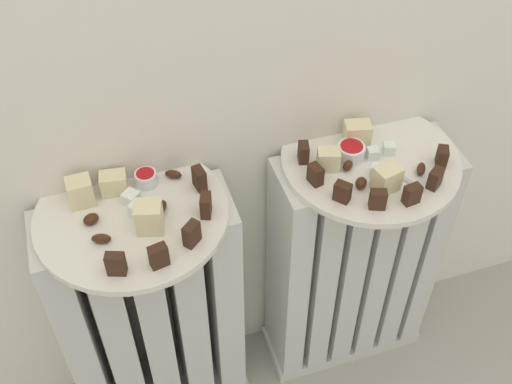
% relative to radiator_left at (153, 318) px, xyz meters
% --- Properties ---
extents(radiator_left, '(0.34, 0.13, 0.57)m').
position_rel_radiator_left_xyz_m(radiator_left, '(0.00, 0.00, 0.00)').
color(radiator_left, silver).
rests_on(radiator_left, ground_plane).
extents(radiator_right, '(0.34, 0.13, 0.57)m').
position_rel_radiator_left_xyz_m(radiator_right, '(0.42, 0.00, 0.00)').
color(radiator_right, silver).
rests_on(radiator_right, ground_plane).
extents(plate_left, '(0.31, 0.31, 0.01)m').
position_rel_radiator_left_xyz_m(plate_left, '(0.00, 0.00, 0.29)').
color(plate_left, silver).
rests_on(plate_left, radiator_left).
extents(plate_right, '(0.31, 0.31, 0.01)m').
position_rel_radiator_left_xyz_m(plate_right, '(0.42, 0.00, 0.29)').
color(plate_right, silver).
rests_on(plate_right, radiator_right).
extents(dark_cake_slice_left_0, '(0.03, 0.02, 0.04)m').
position_rel_radiator_left_xyz_m(dark_cake_slice_left_0, '(-0.04, -0.11, 0.32)').
color(dark_cake_slice_left_0, '#382114').
rests_on(dark_cake_slice_left_0, plate_left).
extents(dark_cake_slice_left_1, '(0.03, 0.02, 0.04)m').
position_rel_radiator_left_xyz_m(dark_cake_slice_left_1, '(0.02, -0.12, 0.32)').
color(dark_cake_slice_left_1, '#382114').
rests_on(dark_cake_slice_left_1, plate_left).
extents(dark_cake_slice_left_2, '(0.03, 0.03, 0.04)m').
position_rel_radiator_left_xyz_m(dark_cake_slice_left_2, '(0.08, -0.09, 0.32)').
color(dark_cake_slice_left_2, '#382114').
rests_on(dark_cake_slice_left_2, plate_left).
extents(dark_cake_slice_left_3, '(0.02, 0.03, 0.04)m').
position_rel_radiator_left_xyz_m(dark_cake_slice_left_3, '(0.11, -0.04, 0.32)').
color(dark_cake_slice_left_3, '#382114').
rests_on(dark_cake_slice_left_3, plate_left).
extents(dark_cake_slice_left_4, '(0.02, 0.03, 0.04)m').
position_rel_radiator_left_xyz_m(dark_cake_slice_left_4, '(0.12, 0.02, 0.32)').
color(dark_cake_slice_left_4, '#382114').
rests_on(dark_cake_slice_left_4, plate_left).
extents(marble_cake_slice_left_0, '(0.05, 0.04, 0.04)m').
position_rel_radiator_left_xyz_m(marble_cake_slice_left_0, '(-0.02, 0.05, 0.32)').
color(marble_cake_slice_left_0, beige).
rests_on(marble_cake_slice_left_0, plate_left).
extents(marble_cake_slice_left_1, '(0.05, 0.05, 0.05)m').
position_rel_radiator_left_xyz_m(marble_cake_slice_left_1, '(0.02, -0.04, 0.32)').
color(marble_cake_slice_left_1, beige).
rests_on(marble_cake_slice_left_1, plate_left).
extents(marble_cake_slice_left_2, '(0.04, 0.04, 0.05)m').
position_rel_radiator_left_xyz_m(marble_cake_slice_left_2, '(-0.07, 0.04, 0.32)').
color(marble_cake_slice_left_2, beige).
rests_on(marble_cake_slice_left_2, plate_left).
extents(turkish_delight_left_0, '(0.03, 0.03, 0.02)m').
position_rel_radiator_left_xyz_m(turkish_delight_left_0, '(0.01, -0.01, 0.31)').
color(turkish_delight_left_0, white).
rests_on(turkish_delight_left_0, plate_left).
extents(turkish_delight_left_1, '(0.03, 0.03, 0.02)m').
position_rel_radiator_left_xyz_m(turkish_delight_left_1, '(0.01, 0.02, 0.31)').
color(turkish_delight_left_1, white).
rests_on(turkish_delight_left_1, plate_left).
extents(medjool_date_left_0, '(0.03, 0.02, 0.02)m').
position_rel_radiator_left_xyz_m(medjool_date_left_0, '(-0.05, -0.05, 0.31)').
color(medjool_date_left_0, '#3D1E0F').
rests_on(medjool_date_left_0, plate_left).
extents(medjool_date_left_1, '(0.03, 0.03, 0.02)m').
position_rel_radiator_left_xyz_m(medjool_date_left_1, '(0.05, -0.01, 0.31)').
color(medjool_date_left_1, '#3D1E0F').
rests_on(medjool_date_left_1, plate_left).
extents(medjool_date_left_2, '(0.03, 0.03, 0.01)m').
position_rel_radiator_left_xyz_m(medjool_date_left_2, '(0.08, 0.06, 0.31)').
color(medjool_date_left_2, '#3D1E0F').
rests_on(medjool_date_left_2, plate_left).
extents(medjool_date_left_3, '(0.03, 0.03, 0.02)m').
position_rel_radiator_left_xyz_m(medjool_date_left_3, '(-0.06, -0.00, 0.31)').
color(medjool_date_left_3, '#3D1E0F').
rests_on(medjool_date_left_3, plate_left).
extents(jam_bowl_left, '(0.04, 0.04, 0.03)m').
position_rel_radiator_left_xyz_m(jam_bowl_left, '(0.04, 0.05, 0.31)').
color(jam_bowl_left, white).
rests_on(jam_bowl_left, plate_left).
extents(dark_cake_slice_right_0, '(0.02, 0.03, 0.03)m').
position_rel_radiator_left_xyz_m(dark_cake_slice_right_0, '(0.30, 0.03, 0.32)').
color(dark_cake_slice_right_0, '#382114').
rests_on(dark_cake_slice_right_0, plate_right).
extents(dark_cake_slice_right_1, '(0.02, 0.03, 0.03)m').
position_rel_radiator_left_xyz_m(dark_cake_slice_right_1, '(0.30, -0.03, 0.32)').
color(dark_cake_slice_right_1, '#382114').
rests_on(dark_cake_slice_right_1, plate_right).
extents(dark_cake_slice_right_2, '(0.03, 0.03, 0.03)m').
position_rel_radiator_left_xyz_m(dark_cake_slice_right_2, '(0.33, -0.08, 0.32)').
color(dark_cake_slice_right_2, '#382114').
rests_on(dark_cake_slice_right_2, plate_right).
extents(dark_cake_slice_right_3, '(0.03, 0.03, 0.03)m').
position_rel_radiator_left_xyz_m(dark_cake_slice_right_3, '(0.37, -0.11, 0.32)').
color(dark_cake_slice_right_3, '#382114').
rests_on(dark_cake_slice_right_3, plate_right).
extents(dark_cake_slice_right_4, '(0.03, 0.02, 0.03)m').
position_rel_radiator_left_xyz_m(dark_cake_slice_right_4, '(0.43, -0.12, 0.32)').
color(dark_cake_slice_right_4, '#382114').
rests_on(dark_cake_slice_right_4, plate_right).
extents(dark_cake_slice_right_5, '(0.03, 0.03, 0.03)m').
position_rel_radiator_left_xyz_m(dark_cake_slice_right_5, '(0.48, -0.10, 0.32)').
color(dark_cake_slice_right_5, '#382114').
rests_on(dark_cake_slice_right_5, plate_right).
extents(dark_cake_slice_right_6, '(0.03, 0.03, 0.03)m').
position_rel_radiator_left_xyz_m(dark_cake_slice_right_6, '(0.52, -0.05, 0.32)').
color(dark_cake_slice_right_6, '#382114').
rests_on(dark_cake_slice_right_6, plate_right).
extents(marble_cake_slice_right_0, '(0.05, 0.04, 0.04)m').
position_rel_radiator_left_xyz_m(marble_cake_slice_right_0, '(0.41, 0.04, 0.32)').
color(marble_cake_slice_right_0, beige).
rests_on(marble_cake_slice_right_0, plate_right).
extents(marble_cake_slice_right_1, '(0.04, 0.04, 0.04)m').
position_rel_radiator_left_xyz_m(marble_cake_slice_right_1, '(0.33, -0.00, 0.32)').
color(marble_cake_slice_right_1, beige).
rests_on(marble_cake_slice_right_1, plate_right).
extents(marble_cake_slice_right_2, '(0.05, 0.04, 0.04)m').
position_rel_radiator_left_xyz_m(marble_cake_slice_right_2, '(0.41, -0.08, 0.32)').
color(marble_cake_slice_right_2, beige).
rests_on(marble_cake_slice_right_2, plate_right).
extents(turkish_delight_right_0, '(0.03, 0.03, 0.02)m').
position_rel_radiator_left_xyz_m(turkish_delight_right_0, '(0.41, -0.04, 0.31)').
color(turkish_delight_right_0, white).
rests_on(turkish_delight_right_0, plate_right).
extents(turkish_delight_right_1, '(0.02, 0.02, 0.02)m').
position_rel_radiator_left_xyz_m(turkish_delight_right_1, '(0.42, -0.00, 0.31)').
color(turkish_delight_right_1, white).
rests_on(turkish_delight_right_1, plate_right).
extents(turkish_delight_right_2, '(0.02, 0.02, 0.02)m').
position_rel_radiator_left_xyz_m(turkish_delight_right_2, '(0.45, 0.00, 0.31)').
color(turkish_delight_right_2, white).
rests_on(turkish_delight_right_2, plate_right).
extents(medjool_date_right_0, '(0.03, 0.03, 0.02)m').
position_rel_radiator_left_xyz_m(medjool_date_right_0, '(0.48, -0.06, 0.31)').
color(medjool_date_right_0, '#3D1E0F').
rests_on(medjool_date_right_0, plate_right).
extents(medjool_date_right_1, '(0.03, 0.03, 0.02)m').
position_rel_radiator_left_xyz_m(medjool_date_right_1, '(0.37, -0.01, 0.31)').
color(medjool_date_right_1, '#3D1E0F').
rests_on(medjool_date_right_1, plate_right).
extents(medjool_date_right_2, '(0.03, 0.03, 0.02)m').
position_rel_radiator_left_xyz_m(medjool_date_right_2, '(0.37, -0.06, 0.31)').
color(medjool_date_right_2, '#3D1E0F').
rests_on(medjool_date_right_2, plate_right).
extents(jam_bowl_right, '(0.05, 0.05, 0.03)m').
position_rel_radiator_left_xyz_m(jam_bowl_right, '(0.38, 0.01, 0.31)').
color(jam_bowl_right, white).
rests_on(jam_bowl_right, plate_right).
extents(fork, '(0.05, 0.09, 0.00)m').
position_rel_radiator_left_xyz_m(fork, '(0.44, -0.06, 0.30)').
color(fork, '#B7B7BC').
rests_on(fork, plate_right).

